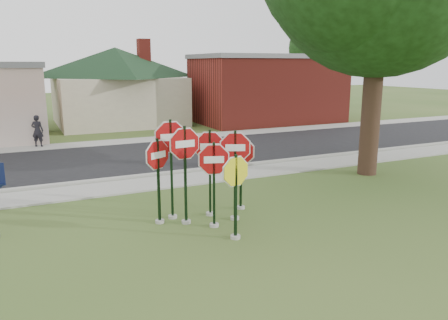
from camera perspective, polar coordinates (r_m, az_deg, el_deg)
name	(u,v)px	position (r m, az deg, el deg)	size (l,w,h in m)	color
ground	(230,239)	(10.59, 0.81, -10.27)	(120.00, 120.00, 0.00)	#37541F
sidewalk_near	(161,182)	(15.45, -8.19, -2.93)	(60.00, 1.60, 0.06)	#97978F
road	(131,158)	(19.68, -12.07, 0.23)	(60.00, 7.00, 0.04)	black
sidewalk_far	(112,143)	(23.82, -14.47, 2.22)	(60.00, 1.60, 0.06)	#97978F
curb	(153,175)	(16.36, -9.23, -1.94)	(60.00, 0.20, 0.14)	#97978F
stop_sign_center	(214,173)	(10.92, -1.33, -1.76)	(1.04, 0.35, 2.31)	#9F9C94
stop_sign_yellow	(236,187)	(10.20, 1.54, -3.57)	(1.00, 0.24, 2.16)	#9F9C94
stop_sign_left	(185,160)	(11.13, -5.11, -0.04)	(1.13, 0.24, 2.69)	#9F9C94
stop_sign_right	(235,162)	(11.40, 1.46, -0.30)	(1.05, 0.43, 2.53)	#9F9C94
stop_sign_back_right	(210,161)	(11.74, -1.86, -0.07)	(1.04, 0.46, 2.49)	#9F9C94
stop_sign_back_left	(171,153)	(11.53, -6.94, 0.85)	(1.17, 0.24, 2.81)	#9F9C94
stop_sign_far_right	(241,163)	(12.31, 2.23, -0.33)	(0.71, 0.87, 2.26)	#9F9C94
stop_sign_far_left	(158,170)	(11.30, -8.61, -1.25)	(0.96, 0.49, 2.36)	#9F9C94
building_house	(116,71)	(31.41, -13.93, 11.27)	(11.60, 11.60, 6.20)	#BAAF93
building_brick	(267,88)	(31.81, 5.70, 9.33)	(10.20, 6.20, 4.75)	maroon
bg_tree_right	(318,48)	(43.62, 12.24, 14.11)	(5.60, 5.60, 8.40)	#301F15
pedestrian	(37,131)	(23.57, -23.19, 3.53)	(0.58, 0.38, 1.58)	black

